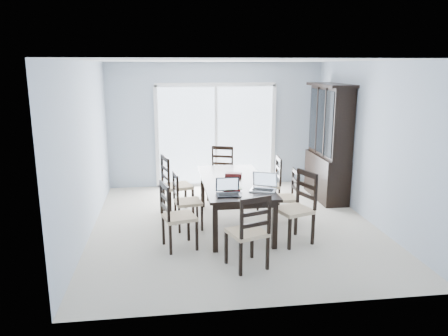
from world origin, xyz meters
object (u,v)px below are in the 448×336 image
Objects in this scene: chair_left_mid at (182,195)px; chair_right_far at (272,178)px; chair_end_far at (221,167)px; game_box at (233,175)px; cell_phone at (237,197)px; chair_right_near at (300,199)px; hot_tub at (187,156)px; chair_left_far at (172,179)px; laptop_silver at (263,187)px; china_hutch at (329,144)px; dining_table at (234,185)px; laptop_dark at (229,191)px; chair_end_near at (251,225)px; chair_right_mid at (289,191)px; chair_left_near at (173,209)px.

chair_right_far reaches higher than chair_left_mid.
game_box is (0.03, -1.33, 0.17)m from chair_end_far.
chair_end_far is at bearing 102.16° from cell_phone.
chair_right_far is at bearing -17.96° from chair_right_near.
cell_phone is 4.52m from hot_tub.
chair_left_mid is 0.76m from chair_left_far.
cell_phone is (-0.10, -2.47, 0.14)m from chair_end_far.
cell_phone is (-0.42, -0.27, -0.06)m from laptop_silver.
game_box is at bearing 19.90° from chair_right_near.
chair_left_mid is 0.91× the size of chair_end_far.
chair_left_mid is 9.20× the size of cell_phone.
cell_phone is at bearing 107.32° from chair_end_far.
china_hutch is 1.90× the size of chair_end_far.
laptop_dark is (-0.20, -0.80, 0.13)m from dining_table.
chair_left_mid reaches higher than laptop_silver.
chair_end_near is 9.97× the size of cell_phone.
chair_left_far is 2.90m from hot_tub.
chair_right_near reaches higher than chair_right_mid.
cell_phone is at bearing -47.49° from laptop_dark.
chair_right_mid reaches higher than hot_tub.
laptop_dark is at bearing 82.38° from chair_end_near.
china_hutch reaches higher than chair_left_near.
dining_table is 1.14m from chair_right_near.
chair_left_far reaches higher than hot_tub.
chair_end_far is 4.43× the size of game_box.
chair_left_mid is at bearing 46.80° from chair_right_near.
chair_left_mid is (0.17, 0.76, -0.03)m from chair_left_near.
chair_end_near is 5.20m from hot_tub.
dining_table is 1.82× the size of chair_right_near.
chair_left_far reaches higher than laptop_dark.
chair_end_near is 4.38× the size of game_box.
china_hutch is 1.42m from chair_right_far.
chair_left_far is at bearing 93.83° from chair_right_far.
hot_tub is (-0.48, 4.48, -0.33)m from cell_phone.
hot_tub is (-1.49, 3.56, -0.11)m from chair_right_mid.
chair_right_far is 9.61× the size of cell_phone.
dining_table is at bearing 114.16° from chair_left_near.
china_hutch is at bearing 43.23° from laptop_dark.
chair_right_near is 1.04× the size of chair_end_far.
china_hutch is 2.10m from chair_end_far.
chair_left_mid is 0.92m from game_box.
chair_right_near is 1.09× the size of chair_right_far.
chair_left_near is 0.98× the size of chair_end_near.
cell_phone is at bearing 12.91° from chair_left_far.
dining_table is 2.14× the size of chair_right_mid.
chair_left_mid is 0.87× the size of chair_right_near.
cell_phone is at bearing -134.49° from china_hutch.
chair_left_far is at bearing 60.84° from chair_end_far.
chair_right_far is 0.95× the size of chair_end_far.
hot_tub is (-1.42, 4.34, -0.21)m from chair_right_near.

